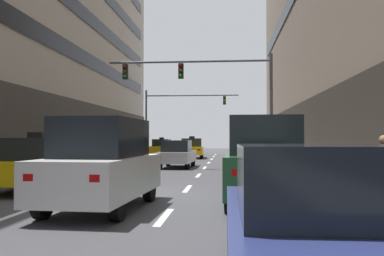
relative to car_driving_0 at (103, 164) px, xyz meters
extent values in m
plane|color=#424247|center=(-0.05, 2.16, -1.06)|extent=(120.00, 120.00, 0.00)
cube|color=gray|center=(6.27, 2.16, -0.99)|extent=(2.76, 80.00, 0.14)
cube|color=silver|center=(-1.69, -0.84, -1.06)|extent=(0.16, 2.00, 0.01)
cube|color=silver|center=(-1.69, 4.16, -1.06)|extent=(0.16, 2.00, 0.01)
cube|color=silver|center=(-1.69, 9.16, -1.06)|extent=(0.16, 2.00, 0.01)
cube|color=silver|center=(-1.69, 14.16, -1.06)|extent=(0.16, 2.00, 0.01)
cube|color=silver|center=(-1.69, 19.16, -1.06)|extent=(0.16, 2.00, 0.01)
cube|color=silver|center=(-1.69, 24.16, -1.06)|extent=(0.16, 2.00, 0.01)
cube|color=silver|center=(-1.69, 29.16, -1.06)|extent=(0.16, 2.00, 0.01)
cube|color=silver|center=(-1.69, 34.16, -1.06)|extent=(0.16, 2.00, 0.01)
cube|color=silver|center=(1.60, -0.84, -1.06)|extent=(0.16, 2.00, 0.01)
cube|color=silver|center=(1.60, 4.16, -1.06)|extent=(0.16, 2.00, 0.01)
cube|color=silver|center=(1.60, 9.16, -1.06)|extent=(0.16, 2.00, 0.01)
cube|color=silver|center=(1.60, 14.16, -1.06)|extent=(0.16, 2.00, 0.01)
cube|color=silver|center=(1.60, 19.16, -1.06)|extent=(0.16, 2.00, 0.01)
cube|color=silver|center=(1.60, 24.16, -1.06)|extent=(0.16, 2.00, 0.01)
cube|color=silver|center=(1.60, 29.16, -1.06)|extent=(0.16, 2.00, 0.01)
cube|color=silver|center=(1.60, 34.16, -1.06)|extent=(0.16, 2.00, 0.01)
cylinder|color=black|center=(-0.73, 1.39, -0.73)|extent=(0.25, 0.67, 0.66)
cylinder|color=black|center=(0.87, 1.31, -0.73)|extent=(0.25, 0.67, 0.66)
cylinder|color=black|center=(-0.87, -1.31, -0.73)|extent=(0.25, 0.67, 0.66)
cylinder|color=black|center=(0.73, -1.39, -0.73)|extent=(0.25, 0.67, 0.66)
cube|color=white|center=(0.00, 0.00, -0.28)|extent=(2.06, 4.49, 0.90)
cube|color=black|center=(0.00, 0.00, 0.62)|extent=(1.73, 2.68, 0.90)
cube|color=white|center=(-0.54, 2.19, -0.12)|extent=(0.20, 0.09, 0.14)
cube|color=red|center=(-0.75, -2.13, -0.12)|extent=(0.20, 0.09, 0.14)
cube|color=white|center=(0.75, 2.13, -0.12)|extent=(0.20, 0.09, 0.14)
cube|color=red|center=(0.54, -2.19, -0.12)|extent=(0.20, 0.09, 0.14)
cylinder|color=black|center=(-1.00, 27.04, -0.72)|extent=(0.25, 0.68, 0.67)
cylinder|color=black|center=(0.63, 27.10, -0.72)|extent=(0.25, 0.68, 0.67)
cylinder|color=black|center=(-0.90, 24.29, -0.72)|extent=(0.25, 0.68, 0.67)
cylinder|color=black|center=(0.73, 24.35, -0.72)|extent=(0.25, 0.68, 0.67)
cube|color=yellow|center=(-0.14, 25.69, -0.40)|extent=(2.04, 4.55, 0.65)
cube|color=black|center=(-0.13, 25.49, 0.27)|extent=(1.70, 2.00, 0.69)
cube|color=white|center=(-0.88, 27.87, -0.28)|extent=(0.21, 0.09, 0.14)
cube|color=red|center=(-0.71, 23.47, -0.28)|extent=(0.21, 0.09, 0.14)
cube|color=white|center=(0.44, 27.92, -0.28)|extent=(0.21, 0.09, 0.14)
cube|color=red|center=(0.60, 23.52, -0.28)|extent=(0.21, 0.09, 0.14)
cube|color=black|center=(-0.13, 25.49, 0.71)|extent=(0.46, 0.22, 0.18)
cylinder|color=black|center=(-0.70, 15.53, -0.75)|extent=(0.23, 0.63, 0.63)
cylinder|color=black|center=(0.81, 15.48, -0.75)|extent=(0.23, 0.63, 0.63)
cylinder|color=black|center=(-0.79, 12.97, -0.75)|extent=(0.23, 0.63, 0.63)
cylinder|color=black|center=(0.73, 12.92, -0.75)|extent=(0.23, 0.63, 0.63)
cube|color=#B7BABF|center=(0.01, 14.22, -0.44)|extent=(1.89, 4.23, 0.61)
cube|color=black|center=(0.01, 14.03, 0.18)|extent=(1.58, 1.85, 0.64)
cube|color=white|center=(-0.53, 16.29, -0.34)|extent=(0.19, 0.08, 0.13)
cube|color=red|center=(-0.67, 12.20, -0.34)|extent=(0.19, 0.08, 0.13)
cube|color=white|center=(0.69, 16.25, -0.34)|extent=(0.19, 0.08, 0.13)
cube|color=red|center=(0.55, 12.16, -0.34)|extent=(0.19, 0.08, 0.13)
cylinder|color=black|center=(-3.99, 13.54, -0.71)|extent=(0.27, 0.71, 0.70)
cylinder|color=black|center=(-2.30, 13.46, -0.71)|extent=(0.27, 0.71, 0.70)
cylinder|color=black|center=(-4.13, 10.69, -0.71)|extent=(0.27, 0.71, 0.70)
cylinder|color=black|center=(-2.44, 10.61, -0.71)|extent=(0.27, 0.71, 0.70)
cube|color=yellow|center=(-3.22, 12.07, -0.24)|extent=(2.17, 4.74, 0.95)
cube|color=black|center=(-3.22, 12.07, 0.72)|extent=(1.82, 2.83, 0.95)
cube|color=white|center=(-3.79, 14.39, -0.07)|extent=(0.22, 0.09, 0.15)
cube|color=red|center=(-4.01, 9.82, -0.07)|extent=(0.22, 0.09, 0.15)
cube|color=white|center=(-2.43, 14.32, -0.07)|extent=(0.22, 0.09, 0.15)
cube|color=red|center=(-2.64, 9.76, -0.07)|extent=(0.22, 0.09, 0.15)
cube|color=black|center=(-3.22, 12.07, 1.29)|extent=(0.47, 0.23, 0.19)
cylinder|color=black|center=(-4.21, 31.47, -0.74)|extent=(0.22, 0.64, 0.64)
cylinder|color=black|center=(-2.65, 31.46, -0.74)|extent=(0.22, 0.64, 0.64)
cylinder|color=black|center=(-4.22, 28.85, -0.74)|extent=(0.22, 0.64, 0.64)
cylinder|color=black|center=(-2.67, 28.84, -0.74)|extent=(0.22, 0.64, 0.64)
cube|color=yellow|center=(-3.44, 30.16, -0.43)|extent=(1.81, 4.29, 0.62)
cube|color=black|center=(-3.44, 29.96, 0.21)|extent=(1.57, 1.86, 0.66)
cube|color=white|center=(-4.05, 32.26, -0.32)|extent=(0.19, 0.08, 0.14)
cube|color=red|center=(-4.08, 28.06, -0.32)|extent=(0.19, 0.08, 0.14)
cube|color=white|center=(-2.80, 32.25, -0.32)|extent=(0.19, 0.08, 0.14)
cube|color=red|center=(-2.82, 28.05, -0.32)|extent=(0.19, 0.08, 0.14)
cube|color=black|center=(-3.44, 29.96, 0.63)|extent=(0.43, 0.20, 0.18)
cylinder|color=black|center=(-4.10, 4.80, -0.72)|extent=(0.25, 0.68, 0.67)
cylinder|color=black|center=(-2.47, 4.87, -0.72)|extent=(0.25, 0.68, 0.67)
cylinder|color=black|center=(-2.36, 2.12, -0.72)|extent=(0.25, 0.68, 0.67)
cube|color=yellow|center=(-3.23, 3.46, -0.40)|extent=(2.06, 4.56, 0.65)
cube|color=black|center=(-3.22, 3.25, 0.28)|extent=(1.71, 2.00, 0.69)
cube|color=white|center=(-3.97, 5.63, -0.28)|extent=(0.21, 0.09, 0.14)
cube|color=white|center=(-2.66, 5.69, -0.28)|extent=(0.21, 0.09, 0.14)
cube|color=red|center=(-2.48, 1.28, -0.28)|extent=(0.21, 0.09, 0.14)
cube|color=black|center=(-3.22, 3.25, 0.71)|extent=(0.46, 0.22, 0.18)
cylinder|color=black|center=(3.05, -4.11, -0.74)|extent=(0.22, 0.64, 0.64)
cylinder|color=black|center=(4.61, -4.10, -0.74)|extent=(0.22, 0.64, 0.64)
cube|color=navy|center=(3.84, -5.41, -0.43)|extent=(1.81, 4.28, 0.62)
cube|color=black|center=(3.84, -5.61, 0.21)|extent=(1.56, 1.85, 0.66)
cube|color=white|center=(3.20, -3.32, -0.32)|extent=(0.19, 0.08, 0.14)
cube|color=white|center=(4.45, -3.32, -0.32)|extent=(0.19, 0.08, 0.14)
cylinder|color=black|center=(3.05, 2.57, -0.72)|extent=(0.24, 0.69, 0.68)
cylinder|color=black|center=(4.70, 2.53, -0.72)|extent=(0.24, 0.69, 0.68)
cylinder|color=black|center=(2.98, -0.22, -0.72)|extent=(0.24, 0.69, 0.68)
cylinder|color=black|center=(4.63, -0.26, -0.72)|extent=(0.24, 0.69, 0.68)
cube|color=#1E512D|center=(3.84, 1.16, -0.25)|extent=(2.01, 4.59, 0.93)
cube|color=black|center=(3.84, 1.16, 0.68)|extent=(1.72, 2.73, 0.93)
cube|color=white|center=(3.23, 3.41, -0.09)|extent=(0.21, 0.09, 0.14)
cube|color=red|center=(3.12, -1.06, -0.09)|extent=(0.21, 0.09, 0.14)
cube|color=white|center=(4.56, 3.37, -0.09)|extent=(0.21, 0.09, 0.14)
cube|color=red|center=(4.45, -1.09, -0.09)|extent=(0.21, 0.09, 0.14)
cylinder|color=black|center=(3.04, 8.05, -0.74)|extent=(0.22, 0.64, 0.64)
cylinder|color=black|center=(4.58, 8.08, -0.74)|extent=(0.22, 0.64, 0.64)
cylinder|color=black|center=(3.09, 5.45, -0.74)|extent=(0.22, 0.64, 0.64)
cylinder|color=black|center=(4.63, 5.48, -0.74)|extent=(0.22, 0.64, 0.64)
cube|color=maroon|center=(3.84, 6.77, -0.43)|extent=(1.86, 4.27, 0.62)
cube|color=black|center=(3.84, 6.58, 0.20)|extent=(1.58, 1.86, 0.66)
cube|color=white|center=(3.18, 8.84, -0.33)|extent=(0.19, 0.08, 0.13)
cube|color=red|center=(3.26, 4.68, -0.33)|extent=(0.19, 0.08, 0.13)
cube|color=white|center=(4.42, 8.86, -0.33)|extent=(0.19, 0.08, 0.13)
cube|color=red|center=(4.50, 4.70, -0.33)|extent=(0.19, 0.08, 0.13)
cylinder|color=black|center=(3.01, 13.46, -0.72)|extent=(0.23, 0.69, 0.69)
cylinder|color=black|center=(4.68, 13.45, -0.72)|extent=(0.23, 0.69, 0.69)
cylinder|color=black|center=(3.00, 10.65, -0.72)|extent=(0.23, 0.69, 0.69)
cylinder|color=black|center=(4.66, 10.64, -0.72)|extent=(0.23, 0.69, 0.69)
cube|color=maroon|center=(3.84, 12.05, -0.38)|extent=(1.93, 4.59, 0.67)
cube|color=black|center=(3.84, 11.84, 0.30)|extent=(1.67, 1.98, 0.71)
cube|color=white|center=(3.18, 14.30, -0.27)|extent=(0.21, 0.08, 0.15)
cube|color=red|center=(3.16, 9.80, -0.27)|extent=(0.21, 0.08, 0.15)
cube|color=white|center=(4.52, 14.30, -0.27)|extent=(0.21, 0.08, 0.15)
cube|color=red|center=(4.50, 9.80, -0.27)|extent=(0.21, 0.08, 0.15)
cylinder|color=#4C4C51|center=(5.29, 13.38, 2.18)|extent=(0.18, 0.18, 6.20)
cylinder|color=#4C4C51|center=(0.78, 13.38, 4.89)|extent=(9.03, 0.12, 0.12)
cube|color=black|center=(0.32, 13.38, 4.37)|extent=(0.28, 0.24, 0.84)
sphere|color=#4B0704|center=(0.32, 13.24, 4.63)|extent=(0.17, 0.17, 0.17)
sphere|color=#523505|center=(0.32, 13.24, 4.37)|extent=(0.17, 0.17, 0.17)
sphere|color=green|center=(0.32, 13.24, 4.11)|extent=(0.17, 0.17, 0.17)
cube|color=black|center=(-2.84, 13.38, 4.37)|extent=(0.28, 0.24, 0.84)
sphere|color=#4B0704|center=(-2.84, 13.24, 4.63)|extent=(0.17, 0.17, 0.17)
sphere|color=#523505|center=(-2.84, 13.24, 4.37)|extent=(0.17, 0.17, 0.17)
sphere|color=green|center=(-2.84, 13.24, 4.11)|extent=(0.17, 0.17, 0.17)
cylinder|color=#4C4C51|center=(-5.38, 32.11, 2.30)|extent=(0.18, 0.18, 6.45)
cylinder|color=#4C4C51|center=(-0.71, 32.11, 4.95)|extent=(9.34, 0.12, 0.12)
cube|color=black|center=(2.56, 32.11, 4.43)|extent=(0.28, 0.24, 0.84)
sphere|color=#4B0704|center=(2.56, 31.97, 4.69)|extent=(0.17, 0.17, 0.17)
sphere|color=orange|center=(2.56, 31.97, 4.43)|extent=(0.17, 0.17, 0.17)
sphere|color=#073E10|center=(2.56, 31.97, 4.17)|extent=(0.17, 0.17, 0.17)
cylinder|color=black|center=(6.38, 0.06, -0.51)|extent=(0.13, 0.13, 0.81)
cube|color=black|center=(6.44, 0.11, 0.18)|extent=(0.39, 0.37, 0.58)
sphere|color=#9E704C|center=(6.44, 0.11, 0.57)|extent=(0.21, 0.21, 0.21)
cylinder|color=black|center=(6.28, -0.03, 0.21)|extent=(0.09, 0.09, 0.52)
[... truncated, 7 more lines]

